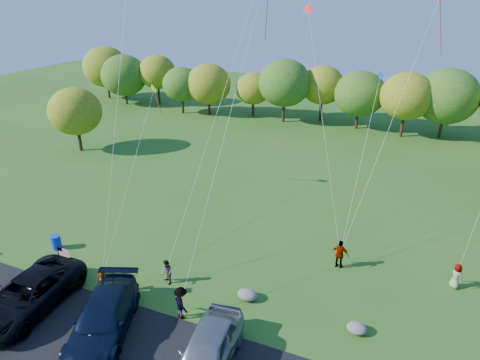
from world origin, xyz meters
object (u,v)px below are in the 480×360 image
object	(u,v)px
flyer_c	(181,303)
flyer_d	(340,254)
flyer_b	(167,272)
trash_barrel	(56,242)
minivan_silver	(208,351)
minivan_dark	(28,294)
flyer_e	(456,276)
minivan_navy	(103,318)
flyer_a	(102,281)

from	to	relation	value
flyer_c	flyer_d	xyz separation A→B (m)	(6.95, 7.92, 0.01)
flyer_b	flyer_c	distance (m)	3.20
trash_barrel	flyer_c	bearing A→B (deg)	-12.85
minivan_silver	trash_barrel	bearing A→B (deg)	154.33
minivan_dark	flyer_e	world-z (taller)	minivan_dark
minivan_navy	flyer_b	xyz separation A→B (m)	(0.75, 4.83, -0.20)
minivan_navy	flyer_a	xyz separation A→B (m)	(-2.18, 2.59, -0.12)
flyer_b	flyer_d	world-z (taller)	flyer_d
minivan_dark	flyer_d	xyz separation A→B (m)	(15.01, 10.58, -0.03)
flyer_c	flyer_b	bearing A→B (deg)	-10.23
minivan_silver	flyer_c	size ratio (longest dim) A/B	2.95
minivan_navy	flyer_b	world-z (taller)	minivan_navy
minivan_navy	flyer_d	xyz separation A→B (m)	(9.98, 10.51, -0.02)
flyer_c	flyer_d	size ratio (longest dim) A/B	0.99
flyer_b	flyer_c	size ratio (longest dim) A/B	0.82
flyer_e	flyer_a	bearing A→B (deg)	73.08
flyer_d	flyer_e	xyz separation A→B (m)	(6.73, 0.63, -0.17)
minivan_navy	flyer_e	bearing A→B (deg)	12.34
minivan_silver	flyer_e	world-z (taller)	minivan_silver
flyer_c	flyer_e	world-z (taller)	flyer_c
minivan_dark	minivan_navy	xyz separation A→B (m)	(5.03, 0.08, -0.01)
trash_barrel	minivan_navy	bearing A→B (deg)	-31.98
minivan_silver	flyer_d	size ratio (longest dim) A/B	2.93
flyer_d	flyer_e	size ratio (longest dim) A/B	1.22
minivan_navy	flyer_e	world-z (taller)	minivan_navy
flyer_a	flyer_c	xyz separation A→B (m)	(5.22, 0.00, 0.09)
minivan_dark	flyer_d	bearing A→B (deg)	31.67
flyer_a	trash_barrel	size ratio (longest dim) A/B	1.78
flyer_b	flyer_c	world-z (taller)	flyer_c
flyer_e	trash_barrel	xyz separation A→B (m)	(-25.00, -5.97, -0.31)
flyer_a	minivan_dark	bearing A→B (deg)	-157.75
trash_barrel	flyer_e	bearing A→B (deg)	13.43
flyer_b	minivan_silver	bearing A→B (deg)	-9.02
minivan_dark	flyer_b	xyz separation A→B (m)	(5.78, 4.91, -0.20)
trash_barrel	minivan_dark	bearing A→B (deg)	-58.20
minivan_dark	minivan_silver	distance (m)	10.89
minivan_dark	flyer_a	world-z (taller)	minivan_dark
flyer_c	trash_barrel	world-z (taller)	flyer_c
minivan_navy	flyer_e	xyz separation A→B (m)	(16.72, 11.14, -0.20)
minivan_silver	flyer_a	world-z (taller)	minivan_silver
minivan_dark	flyer_b	bearing A→B (deg)	36.81
flyer_a	flyer_b	size ratio (longest dim) A/B	1.10
flyer_c	flyer_e	xyz separation A→B (m)	(13.68, 8.55, -0.17)
minivan_silver	flyer_c	distance (m)	3.75
flyer_a	minivan_navy	bearing A→B (deg)	-70.75
minivan_dark	flyer_c	size ratio (longest dim) A/B	3.51
flyer_a	trash_barrel	distance (m)	6.63
minivan_silver	flyer_a	distance (m)	8.41
minivan_dark	flyer_a	distance (m)	3.90
minivan_navy	flyer_b	distance (m)	4.89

